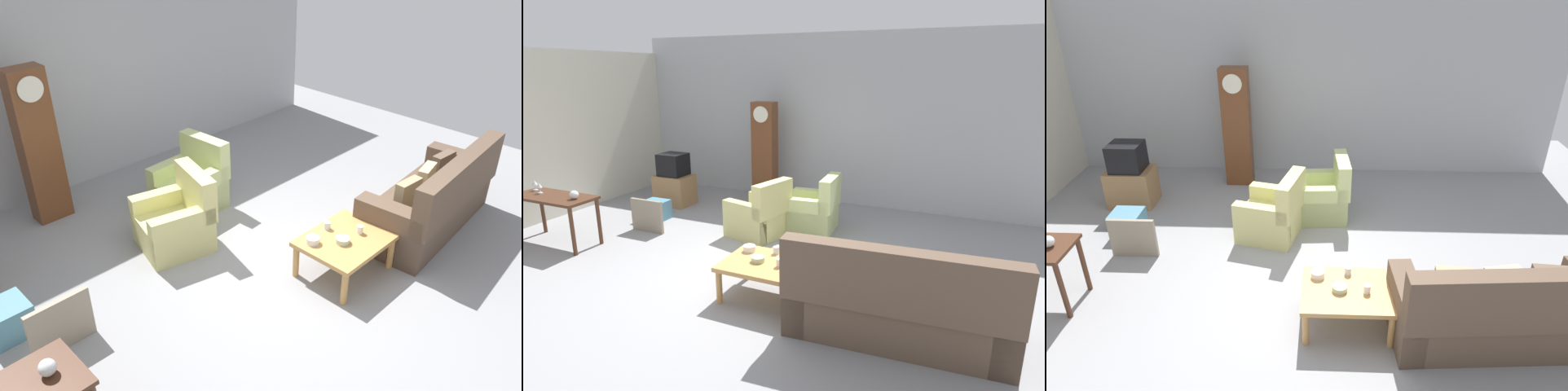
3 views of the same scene
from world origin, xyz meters
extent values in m
plane|color=gray|center=(0.00, 0.00, 0.00)|extent=(10.40, 10.40, 0.00)
cube|color=#ADAFB5|center=(0.00, 3.60, 1.60)|extent=(8.40, 0.16, 3.20)
cube|color=beige|center=(-4.20, 0.40, 1.44)|extent=(0.12, 6.40, 2.88)
cube|color=brown|center=(2.02, -0.59, 0.22)|extent=(2.16, 0.99, 0.44)
cube|color=brown|center=(2.05, -0.95, 0.74)|extent=(2.11, 0.35, 0.60)
cube|color=brown|center=(2.95, -0.52, 0.34)|extent=(0.30, 0.86, 0.68)
cube|color=brown|center=(1.09, -0.66, 0.34)|extent=(0.30, 0.86, 0.68)
cube|color=brown|center=(2.49, -0.50, 0.62)|extent=(0.37, 0.15, 0.36)
cube|color=#C6B284|center=(2.02, -0.54, 0.62)|extent=(0.38, 0.19, 0.36)
cube|color=#9E8966|center=(1.54, -0.57, 0.62)|extent=(0.37, 0.15, 0.36)
cube|color=#CCC67A|center=(-0.48, 1.27, 0.20)|extent=(0.92, 0.92, 0.40)
cube|color=#CCC67A|center=(-0.17, 1.19, 0.66)|extent=(0.36, 0.78, 0.52)
cube|color=#CCC67A|center=(-0.41, 1.56, 0.30)|extent=(0.78, 0.34, 0.60)
cube|color=#CCC67A|center=(-0.55, 0.97, 0.30)|extent=(0.78, 0.34, 0.60)
cube|color=#C2CF86|center=(0.20, 1.83, 0.20)|extent=(0.82, 0.82, 0.40)
cube|color=#C2CF86|center=(0.52, 1.86, 0.66)|extent=(0.24, 0.77, 0.52)
cube|color=#C2CF86|center=(0.18, 2.13, 0.30)|extent=(0.77, 0.22, 0.60)
cube|color=#C2CF86|center=(0.22, 1.53, 0.30)|extent=(0.77, 0.22, 0.60)
cube|color=tan|center=(0.53, -0.46, 0.42)|extent=(0.96, 0.76, 0.05)
cylinder|color=tan|center=(0.11, -0.78, 0.20)|extent=(0.07, 0.07, 0.39)
cylinder|color=tan|center=(0.95, -0.78, 0.20)|extent=(0.07, 0.07, 0.39)
cylinder|color=tan|center=(0.11, -0.13, 0.20)|extent=(0.07, 0.07, 0.39)
cylinder|color=tan|center=(0.95, -0.13, 0.20)|extent=(0.07, 0.07, 0.39)
cube|color=#472819|center=(-3.07, -0.26, 0.72)|extent=(1.30, 0.56, 0.04)
cylinder|color=#472819|center=(-2.46, -0.49, 0.35)|extent=(0.06, 0.06, 0.70)
cylinder|color=#472819|center=(-3.67, -0.02, 0.35)|extent=(0.06, 0.06, 0.70)
cylinder|color=#472819|center=(-2.46, -0.02, 0.35)|extent=(0.06, 0.06, 0.70)
cube|color=brown|center=(-1.18, 2.94, 0.98)|extent=(0.44, 0.28, 1.96)
cylinder|color=silver|center=(-1.18, 2.79, 1.74)|extent=(0.30, 0.02, 0.30)
cube|color=#997047|center=(-2.72, 2.10, 0.29)|extent=(0.68, 0.52, 0.58)
cube|color=black|center=(-2.72, 2.10, 0.79)|extent=(0.48, 0.44, 0.42)
cube|color=gray|center=(-2.17, 0.68, 0.27)|extent=(0.60, 0.05, 0.53)
cube|color=teal|center=(-2.47, 1.21, 0.17)|extent=(0.42, 0.39, 0.33)
sphere|color=silver|center=(-2.64, -0.25, 0.81)|extent=(0.13, 0.13, 0.13)
cylinder|color=white|center=(0.72, -0.50, 0.49)|extent=(0.07, 0.07, 0.09)
cylinder|color=silver|center=(0.54, -0.20, 0.48)|extent=(0.07, 0.07, 0.09)
cylinder|color=white|center=(0.21, -0.26, 0.48)|extent=(0.15, 0.15, 0.07)
cylinder|color=#B2C69E|center=(0.44, -0.48, 0.47)|extent=(0.15, 0.15, 0.06)
cylinder|color=silver|center=(-3.56, -0.16, 0.75)|extent=(0.07, 0.07, 0.02)
cylinder|color=silver|center=(-3.56, -0.16, 0.80)|extent=(0.01, 0.01, 0.07)
cone|color=silver|center=(-3.56, -0.16, 0.87)|extent=(0.08, 0.08, 0.07)
cylinder|color=silver|center=(-3.34, -0.25, 0.75)|extent=(0.06, 0.06, 0.02)
cylinder|color=silver|center=(-3.34, -0.25, 0.80)|extent=(0.01, 0.01, 0.07)
cone|color=silver|center=(-3.34, -0.25, 0.87)|extent=(0.07, 0.07, 0.07)
camera|label=1|loc=(-3.40, -3.07, 3.60)|focal=36.01mm
camera|label=2|loc=(2.56, -4.49, 2.51)|focal=30.02mm
camera|label=3|loc=(0.26, -4.24, 3.48)|focal=31.86mm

